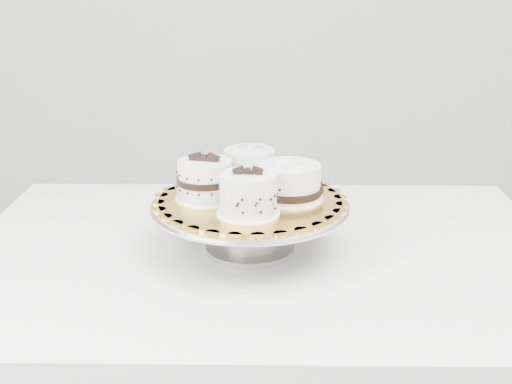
{
  "coord_description": "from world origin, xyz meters",
  "views": [
    {
      "loc": [
        -0.08,
        -0.89,
        1.27
      ],
      "look_at": [
        0.01,
        0.23,
        0.87
      ],
      "focal_mm": 45.0,
      "sensor_mm": 36.0,
      "label": 1
    }
  ],
  "objects": [
    {
      "name": "cake_ribbon",
      "position": [
        0.07,
        0.24,
        0.89
      ],
      "size": [
        0.13,
        0.13,
        0.07
      ],
      "rotation": [
        0.0,
        0.0,
        -0.08
      ],
      "color": "white",
      "rests_on": "cake_board"
    },
    {
      "name": "cake_swirl",
      "position": [
        -0.01,
        0.17,
        0.89
      ],
      "size": [
        0.11,
        0.11,
        0.09
      ],
      "rotation": [
        0.0,
        0.0,
        -0.15
      ],
      "color": "white",
      "rests_on": "cake_board"
    },
    {
      "name": "cake_banded",
      "position": [
        -0.09,
        0.25,
        0.89
      ],
      "size": [
        0.13,
        0.13,
        0.09
      ],
      "rotation": [
        0.0,
        0.0,
        -0.34
      ],
      "color": "white",
      "rests_on": "cake_board"
    },
    {
      "name": "cake_dots",
      "position": [
        0.0,
        0.33,
        0.89
      ],
      "size": [
        0.12,
        0.12,
        0.07
      ],
      "rotation": [
        0.0,
        0.0,
        -0.3
      ],
      "color": "white",
      "rests_on": "cake_board"
    },
    {
      "name": "table",
      "position": [
        0.02,
        0.25,
        0.67
      ],
      "size": [
        1.24,
        0.89,
        0.75
      ],
      "rotation": [
        0.0,
        0.0,
        -0.09
      ],
      "color": "white",
      "rests_on": "floor"
    },
    {
      "name": "cake_board",
      "position": [
        -0.0,
        0.24,
        0.85
      ],
      "size": [
        0.43,
        0.43,
        0.01
      ],
      "primitive_type": "cylinder",
      "rotation": [
        0.0,
        0.0,
        -0.29
      ],
      "color": "gold",
      "rests_on": "cake_stand"
    },
    {
      "name": "cake_stand",
      "position": [
        -0.0,
        0.24,
        0.82
      ],
      "size": [
        0.38,
        0.38,
        0.1
      ],
      "color": "gray",
      "rests_on": "table"
    }
  ]
}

